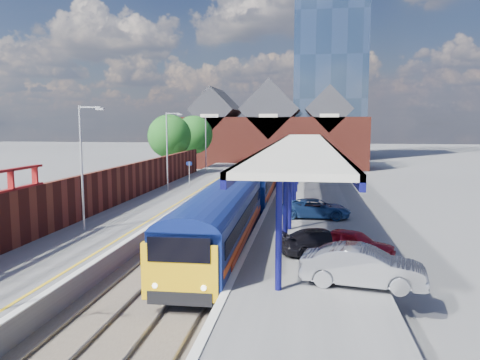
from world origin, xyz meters
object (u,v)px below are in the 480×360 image
(parked_car_red, at_px, (353,244))
(parked_car_dark, at_px, (323,242))
(lamp_post_b, at_px, (84,160))
(lamp_post_c, at_px, (169,146))
(lamp_post_d, at_px, (207,140))
(parked_car_blue, at_px, (316,208))
(train, at_px, (264,171))
(parked_car_silver, at_px, (363,266))
(platform_sign, at_px, (189,170))

(parked_car_red, relative_size, parked_car_dark, 0.92)
(lamp_post_b, height_order, lamp_post_c, same)
(lamp_post_d, relative_size, parked_car_blue, 1.60)
(lamp_post_d, distance_m, parked_car_dark, 37.57)
(train, distance_m, lamp_post_d, 11.51)
(train, height_order, parked_car_dark, train)
(lamp_post_b, bearing_deg, parked_car_silver, -26.27)
(lamp_post_d, bearing_deg, parked_car_silver, -69.74)
(parked_car_red, relative_size, parked_car_silver, 0.82)
(lamp_post_c, bearing_deg, parked_car_blue, -39.20)
(lamp_post_d, height_order, platform_sign, lamp_post_d)
(platform_sign, height_order, parked_car_dark, platform_sign)
(parked_car_silver, relative_size, parked_car_dark, 1.11)
(train, relative_size, lamp_post_b, 9.42)
(lamp_post_b, distance_m, parked_car_blue, 14.43)
(parked_car_dark, bearing_deg, lamp_post_c, 13.70)
(lamp_post_b, distance_m, platform_sign, 18.20)
(platform_sign, height_order, parked_car_silver, platform_sign)
(platform_sign, xyz_separation_m, parked_car_blue, (11.56, -12.54, -1.08))
(parked_car_blue, bearing_deg, lamp_post_b, 114.30)
(train, height_order, parked_car_silver, train)
(parked_car_blue, bearing_deg, train, 16.60)
(train, bearing_deg, lamp_post_d, 134.83)
(train, distance_m, lamp_post_c, 11.64)
(train, relative_size, parked_car_dark, 16.21)
(parked_car_silver, height_order, parked_car_blue, parked_car_silver)
(parked_car_red, xyz_separation_m, parked_car_silver, (0.03, -3.77, 0.11))
(lamp_post_d, height_order, parked_car_silver, lamp_post_d)
(parked_car_red, bearing_deg, parked_car_blue, 33.82)
(lamp_post_c, bearing_deg, lamp_post_d, 90.00)
(lamp_post_c, bearing_deg, train, 45.87)
(parked_car_silver, bearing_deg, train, 21.12)
(lamp_post_c, bearing_deg, parked_car_dark, -55.44)
(parked_car_dark, bearing_deg, parked_car_red, -124.74)
(parked_car_dark, relative_size, parked_car_blue, 0.93)
(lamp_post_b, xyz_separation_m, lamp_post_d, (0.00, 32.00, 0.00))
(lamp_post_c, xyz_separation_m, parked_car_blue, (12.92, -10.54, -3.39))
(lamp_post_d, relative_size, parked_car_red, 1.88)
(lamp_post_d, bearing_deg, platform_sign, -84.44)
(parked_car_silver, bearing_deg, platform_sign, 36.70)
(train, xyz_separation_m, platform_sign, (-6.49, -6.10, 0.57))
(parked_car_red, distance_m, parked_car_silver, 3.77)
(lamp_post_b, distance_m, parked_car_dark, 13.89)
(lamp_post_b, xyz_separation_m, parked_car_dark, (13.12, -3.04, -3.40))
(parked_car_dark, distance_m, parked_car_blue, 8.50)
(lamp_post_c, relative_size, parked_car_silver, 1.54)
(lamp_post_d, bearing_deg, lamp_post_b, -90.00)
(platform_sign, xyz_separation_m, parked_car_red, (13.05, -21.36, -1.05))
(platform_sign, bearing_deg, parked_car_blue, -47.33)
(platform_sign, relative_size, parked_car_blue, 0.57)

